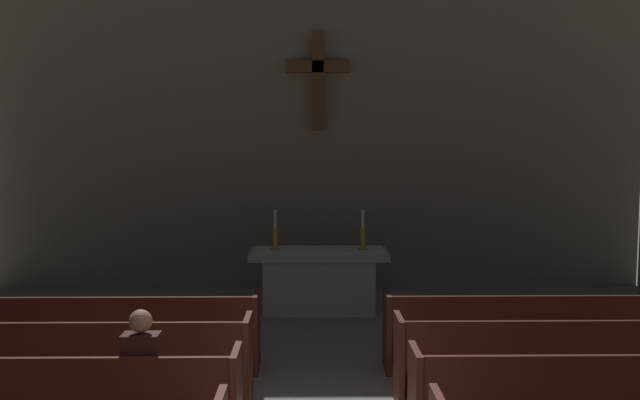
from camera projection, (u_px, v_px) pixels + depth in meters
pew_left_row_3 at (85, 363)px, 7.04m from camera, size 3.43×0.50×0.95m
pew_left_row_4 at (115, 332)px, 8.13m from camera, size 3.43×0.50×0.95m
pew_right_row_3 at (560, 360)px, 7.10m from camera, size 3.43×0.50×0.95m
pew_right_row_4 at (527, 331)px, 8.20m from camera, size 3.43×0.50×0.95m
altar at (319, 279)px, 10.97m from camera, size 2.20×0.90×1.01m
candlestick_left at (275, 237)px, 10.90m from camera, size 0.16×0.16×0.65m
candlestick_right at (363, 237)px, 10.92m from camera, size 0.16×0.16×0.65m
apse_with_cross at (318, 102)px, 12.63m from camera, size 12.05×0.46×6.93m
lone_worshipper at (144, 378)px, 5.97m from camera, size 0.32×0.43×1.32m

